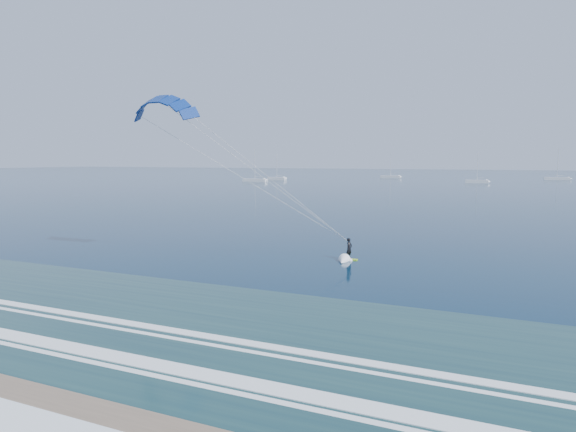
% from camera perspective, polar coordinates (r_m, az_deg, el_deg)
% --- Properties ---
extents(kitesurfer_rig, '(20.16, 9.11, 15.60)m').
position_cam_1_polar(kitesurfer_rig, '(45.28, -3.80, 5.03)').
color(kitesurfer_rig, '#95D218').
rests_on(kitesurfer_rig, ground).
extents(sailboat_0, '(10.02, 2.40, 13.45)m').
position_cam_1_polar(sailboat_0, '(204.48, -3.70, 4.01)').
color(sailboat_0, silver).
rests_on(sailboat_0, ground).
extents(sailboat_1, '(8.20, 2.40, 11.33)m').
position_cam_1_polar(sailboat_1, '(221.83, -1.24, 4.20)').
color(sailboat_1, silver).
rests_on(sailboat_1, ground).
extents(sailboat_2, '(9.53, 2.40, 12.73)m').
position_cam_1_polar(sailboat_2, '(249.39, 11.31, 4.31)').
color(sailboat_2, silver).
rests_on(sailboat_2, ground).
extents(sailboat_3, '(8.20, 2.40, 11.45)m').
position_cam_1_polar(sailboat_3, '(205.23, 20.25, 3.63)').
color(sailboat_3, silver).
rests_on(sailboat_3, ground).
extents(sailboat_4, '(10.16, 2.40, 13.62)m').
position_cam_1_polar(sailboat_4, '(250.40, 27.72, 3.72)').
color(sailboat_4, silver).
rests_on(sailboat_4, ground).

